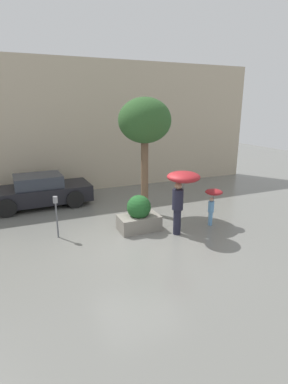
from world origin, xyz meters
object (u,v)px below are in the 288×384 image
(person_adult, at_px, (182,186))
(parking_meter, at_px, (56,208))
(parked_car_near, at_px, (39,191))
(person_child, at_px, (213,197))
(street_tree, at_px, (145,122))
(planter_box, at_px, (139,215))

(person_adult, height_order, parking_meter, person_adult)
(person_adult, distance_m, parked_car_near, 6.19)
(person_child, distance_m, parked_car_near, 6.90)
(parked_car_near, distance_m, street_tree, 5.17)
(person_adult, distance_m, person_child, 1.56)
(person_adult, xyz_separation_m, parked_car_near, (-3.87, 4.73, -1.00))
(person_adult, relative_size, street_tree, 0.48)
(parking_meter, bearing_deg, parked_car_near, 94.19)
(person_child, relative_size, street_tree, 0.30)
(planter_box, relative_size, person_adult, 0.65)
(planter_box, xyz_separation_m, parking_meter, (-2.54, 0.43, 0.44))
(street_tree, bearing_deg, person_adult, -83.97)
(planter_box, height_order, parked_car_near, parked_car_near)
(planter_box, relative_size, parking_meter, 1.00)
(person_child, distance_m, parking_meter, 5.11)
(planter_box, height_order, street_tree, street_tree)
(person_child, relative_size, parked_car_near, 0.31)
(parking_meter, bearing_deg, street_tree, 17.07)
(planter_box, xyz_separation_m, parked_car_near, (-2.79, 3.89, 0.10))
(person_child, relative_size, parking_meter, 0.94)
(planter_box, height_order, person_child, person_child)
(person_adult, xyz_separation_m, street_tree, (-0.24, 2.31, 1.78))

